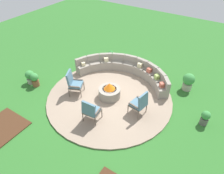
% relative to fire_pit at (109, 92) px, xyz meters
% --- Properties ---
extents(ground_plane, '(24.00, 24.00, 0.00)m').
position_rel_fire_pit_xyz_m(ground_plane, '(0.00, 0.00, -0.34)').
color(ground_plane, '#2D6B28').
extents(patio_circle, '(5.34, 5.34, 0.06)m').
position_rel_fire_pit_xyz_m(patio_circle, '(0.00, 0.00, -0.31)').
color(patio_circle, gray).
rests_on(patio_circle, ground_plane).
extents(mulch_bed_left, '(1.50, 1.40, 0.04)m').
position_rel_fire_pit_xyz_m(mulch_bed_left, '(-2.40, -3.51, -0.32)').
color(mulch_bed_left, '#472B19').
rests_on(mulch_bed_left, ground_plane).
extents(fire_pit, '(0.93, 0.93, 0.71)m').
position_rel_fire_pit_xyz_m(fire_pit, '(0.00, 0.00, 0.00)').
color(fire_pit, gray).
rests_on(fire_pit, patio_circle).
extents(curved_stone_bench, '(4.62, 2.03, 0.78)m').
position_rel_fire_pit_xyz_m(curved_stone_bench, '(-0.21, 1.78, 0.03)').
color(curved_stone_bench, gray).
rests_on(curved_stone_bench, patio_circle).
extents(lounge_chair_front_left, '(0.76, 0.76, 1.10)m').
position_rel_fire_pit_xyz_m(lounge_chair_front_left, '(-1.42, -0.60, 0.29)').
color(lounge_chair_front_left, brown).
rests_on(lounge_chair_front_left, patio_circle).
extents(lounge_chair_front_right, '(0.63, 0.59, 1.02)m').
position_rel_fire_pit_xyz_m(lounge_chair_front_right, '(0.19, -1.52, 0.26)').
color(lounge_chair_front_right, brown).
rests_on(lounge_chair_front_right, patio_circle).
extents(lounge_chair_back_left, '(0.65, 0.65, 1.03)m').
position_rel_fire_pit_xyz_m(lounge_chair_back_left, '(1.52, -0.23, 0.27)').
color(lounge_chair_back_left, brown).
rests_on(lounge_chair_back_left, patio_circle).
extents(potted_plant_0, '(0.52, 0.52, 0.81)m').
position_rel_fire_pit_xyz_m(potted_plant_0, '(2.62, 2.39, 0.10)').
color(potted_plant_0, '#A89E8E').
rests_on(potted_plant_0, ground_plane).
extents(potted_plant_1, '(0.37, 0.37, 0.67)m').
position_rel_fire_pit_xyz_m(potted_plant_1, '(-3.34, -1.12, 0.03)').
color(potted_plant_1, brown).
rests_on(potted_plant_1, ground_plane).
extents(potted_plant_2, '(0.33, 0.33, 0.60)m').
position_rel_fire_pit_xyz_m(potted_plant_2, '(3.77, 0.66, -0.02)').
color(potted_plant_2, '#605B56').
rests_on(potted_plant_2, ground_plane).
extents(potted_plant_3, '(0.41, 0.41, 0.65)m').
position_rel_fire_pit_xyz_m(potted_plant_3, '(-3.71, -1.09, 0.01)').
color(potted_plant_3, '#A89E8E').
rests_on(potted_plant_3, ground_plane).
extents(potted_plant_4, '(0.34, 0.34, 0.59)m').
position_rel_fire_pit_xyz_m(potted_plant_4, '(-1.64, 2.66, -0.03)').
color(potted_plant_4, '#A89E8E').
rests_on(potted_plant_4, ground_plane).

